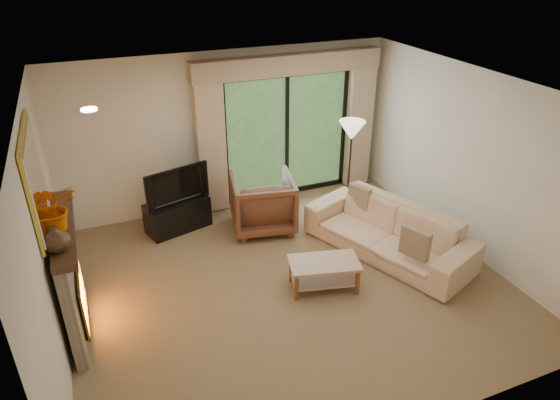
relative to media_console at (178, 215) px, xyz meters
name	(u,v)px	position (x,y,z in m)	size (l,w,h in m)	color
floor	(288,282)	(1.06, -1.95, -0.24)	(5.50, 5.50, 0.00)	olive
ceiling	(290,91)	(1.06, -1.95, 2.36)	(5.50, 5.50, 0.00)	white
wall_back	(229,131)	(1.06, 0.55, 1.06)	(5.00, 5.00, 0.00)	beige
wall_front	(411,327)	(1.06, -4.45, 1.06)	(5.00, 5.00, 0.00)	beige
wall_left	(45,242)	(-1.69, -1.95, 1.06)	(5.00, 5.00, 0.00)	beige
wall_right	(469,162)	(3.81, -1.95, 1.06)	(5.00, 5.00, 0.00)	beige
fireplace	(69,277)	(-1.57, -1.75, 0.44)	(0.24, 1.70, 1.37)	gray
mirror	(35,177)	(-1.66, -1.75, 1.71)	(0.07, 1.45, 1.02)	gold
sliding_door	(286,136)	(2.06, 0.50, 0.86)	(2.26, 0.10, 2.16)	black
curtain_left	(211,143)	(0.71, 0.39, 0.96)	(0.45, 0.18, 2.35)	tan
curtain_right	(359,122)	(3.41, 0.39, 0.96)	(0.45, 0.18, 2.35)	tan
cornice	(289,64)	(2.06, 0.41, 2.08)	(3.20, 0.24, 0.32)	tan
media_console	(178,215)	(0.00, 0.00, 0.00)	(0.97, 0.44, 0.49)	black
tv	(174,184)	(0.00, 0.00, 0.54)	(1.02, 0.13, 0.59)	black
armchair	(263,203)	(1.25, -0.47, 0.20)	(0.94, 0.96, 0.88)	brown
sofa	(388,232)	(2.66, -1.83, 0.11)	(2.44, 0.95, 0.71)	#D7AF89
pillow_near	(415,243)	(2.58, -2.54, 0.35)	(0.11, 0.40, 0.40)	#562D23
pillow_far	(360,197)	(2.58, -1.13, 0.35)	(0.10, 0.37, 0.37)	#562D23
coffee_table	(324,275)	(1.44, -2.22, -0.04)	(0.90, 0.49, 0.40)	tan
floor_lamp	(349,167)	(2.76, -0.46, 0.54)	(0.42, 0.42, 1.57)	beige
vase	(56,238)	(-1.55, -2.28, 1.26)	(0.26, 0.26, 0.28)	#3C2819
branches	(53,208)	(-1.55, -1.86, 1.39)	(0.47, 0.41, 0.53)	#D15607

